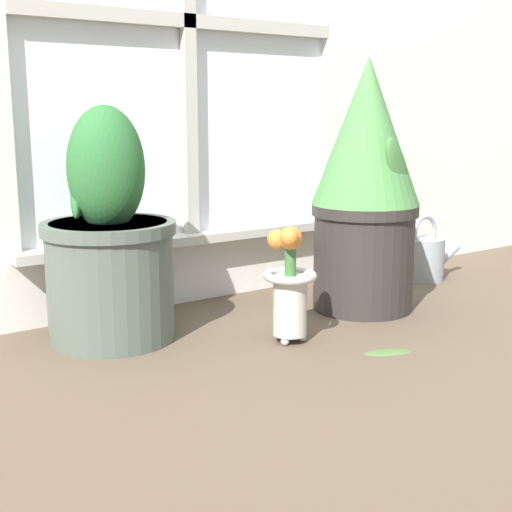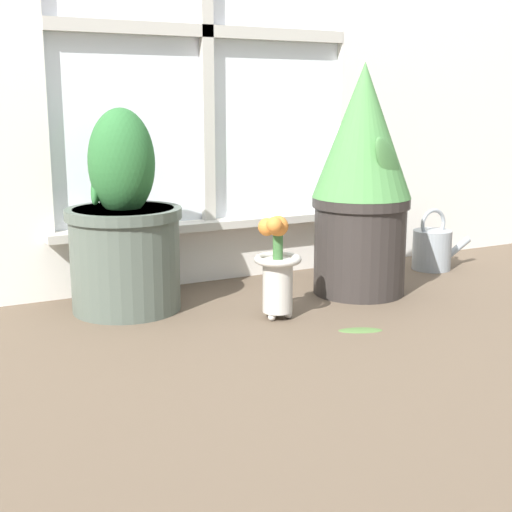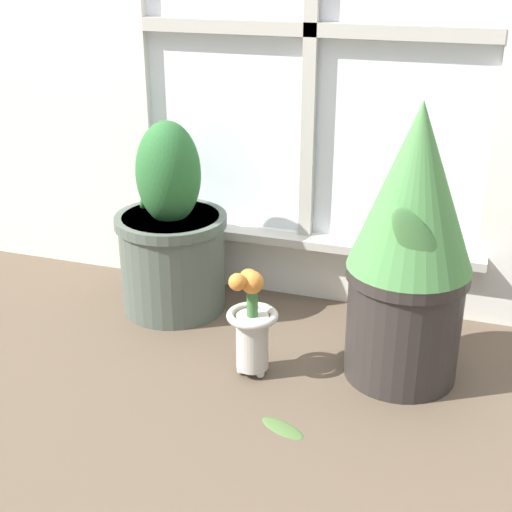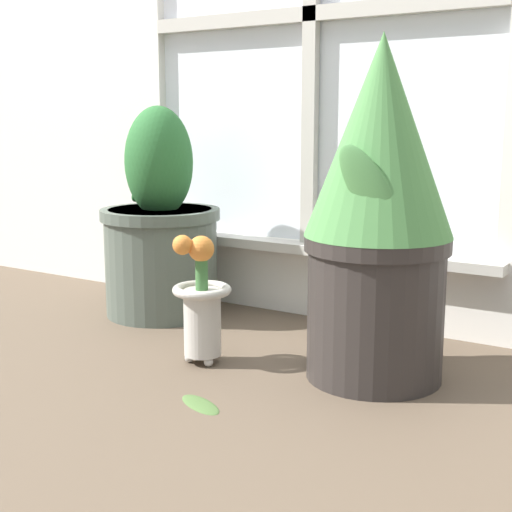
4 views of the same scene
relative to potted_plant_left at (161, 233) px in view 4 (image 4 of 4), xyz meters
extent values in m
plane|color=brown|center=(0.33, -0.44, -0.21)|extent=(10.00, 10.00, 0.00)
cube|color=silver|center=(0.33, 0.21, -0.12)|extent=(0.95, 0.05, 0.19)
cube|color=white|center=(0.33, 0.22, 0.54)|extent=(0.95, 0.02, 1.12)
cube|color=#BCB7AD|center=(0.33, 0.19, 0.54)|extent=(0.04, 0.02, 1.12)
cube|color=#BCB7AD|center=(0.33, 0.19, 0.54)|extent=(0.95, 0.02, 0.04)
cube|color=#BCB7AD|center=(0.33, 0.16, -0.03)|extent=(1.01, 0.06, 0.02)
cylinder|color=#4C564C|center=(0.00, 0.00, -0.08)|extent=(0.29, 0.29, 0.28)
cylinder|color=#4C564C|center=(0.00, 0.00, 0.05)|extent=(0.31, 0.31, 0.03)
cylinder|color=#38281E|center=(0.00, 0.00, 0.06)|extent=(0.27, 0.27, 0.01)
ellipsoid|color=#28602D|center=(0.00, 0.00, 0.18)|extent=(0.17, 0.17, 0.28)
ellipsoid|color=#28602D|center=(-0.06, 0.03, 0.13)|extent=(0.09, 0.13, 0.13)
cylinder|color=#2D2826|center=(0.66, -0.15, -0.07)|extent=(0.26, 0.26, 0.28)
cylinder|color=#2D2826|center=(0.66, -0.15, 0.06)|extent=(0.28, 0.28, 0.03)
cylinder|color=#38281E|center=(0.66, -0.15, 0.06)|extent=(0.24, 0.24, 0.01)
cone|color=#477F42|center=(0.66, -0.15, 0.26)|extent=(0.28, 0.28, 0.38)
ellipsoid|color=#477F42|center=(0.68, -0.24, 0.16)|extent=(0.16, 0.07, 0.20)
sphere|color=#BCB7AD|center=(0.32, -0.23, -0.20)|extent=(0.02, 0.02, 0.02)
sphere|color=#BCB7AD|center=(0.30, -0.27, -0.20)|extent=(0.02, 0.02, 0.02)
sphere|color=#BCB7AD|center=(0.35, -0.27, -0.20)|extent=(0.02, 0.02, 0.02)
cylinder|color=#BCB7AD|center=(0.32, -0.26, -0.13)|extent=(0.08, 0.08, 0.14)
torus|color=#BCB7AD|center=(0.32, -0.26, -0.06)|extent=(0.12, 0.12, 0.02)
cylinder|color=#386633|center=(0.32, -0.26, -0.02)|extent=(0.03, 0.03, 0.08)
sphere|color=orange|center=(0.32, -0.26, 0.03)|extent=(0.05, 0.05, 0.05)
sphere|color=orange|center=(0.31, -0.23, 0.02)|extent=(0.05, 0.05, 0.05)
sphere|color=orange|center=(0.30, -0.29, 0.04)|extent=(0.04, 0.04, 0.04)
ellipsoid|color=#476633|center=(0.45, -0.44, -0.21)|extent=(0.12, 0.08, 0.01)
camera|label=1|loc=(-0.65, -1.49, 0.31)|focal=50.00mm
camera|label=2|loc=(-0.54, -1.81, 0.34)|focal=50.00mm
camera|label=3|loc=(0.80, -1.65, 0.73)|focal=50.00mm
camera|label=4|loc=(1.18, -1.41, 0.29)|focal=50.00mm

